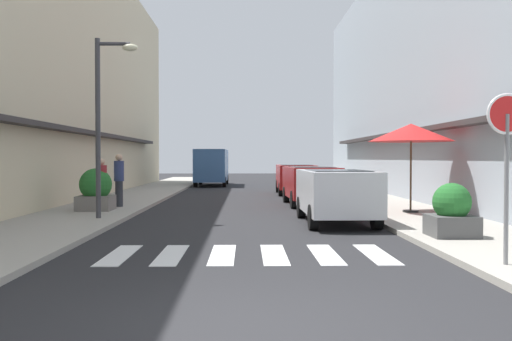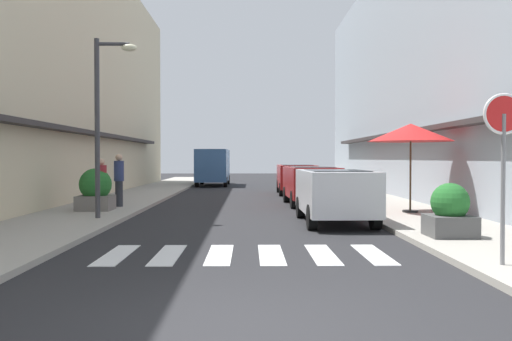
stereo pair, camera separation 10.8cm
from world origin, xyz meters
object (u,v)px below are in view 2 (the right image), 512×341
Objects in this scene: parked_car_near at (335,190)px; parked_car_mid at (311,181)px; street_lamp at (104,108)px; pedestrian_walking_near at (101,183)px; delivery_van at (213,164)px; planter_midblock at (95,190)px; pedestrian_walking_far at (119,179)px; cafe_umbrella at (411,133)px; planter_corner at (450,212)px; round_street_sign at (504,133)px; parked_car_far at (296,176)px.

parked_car_near is 1.00× the size of parked_car_mid.
street_lamp is 3.00× the size of pedestrian_walking_near.
planter_midblock is at bearing -98.12° from delivery_van.
planter_midblock is at bearing -156.96° from parked_car_mid.
pedestrian_walking_far is at bearing 149.21° from parked_car_near.
parked_car_near is at bearing -90.00° from parked_car_mid.
cafe_umbrella is (9.02, 1.52, -0.63)m from street_lamp.
street_lamp reaches higher than planter_corner.
parked_car_near is 1.58× the size of round_street_sign.
delivery_van is at bearing 118.31° from parked_car_far.
round_street_sign is at bearing -96.96° from cafe_umbrella.
delivery_van is 17.04m from pedestrian_walking_far.
pedestrian_walking_near is at bearing 158.87° from parked_car_near.
street_lamp is at bearing -12.36° from pedestrian_walking_near.
delivery_van is at bearing 102.93° from round_street_sign.
street_lamp is at bearing 63.05° from pedestrian_walking_far.
parked_car_far is 2.40× the size of pedestrian_walking_far.
round_street_sign is at bearing 13.97° from pedestrian_walking_near.
round_street_sign is at bearing -77.07° from delivery_van.
cafe_umbrella is at bearing -68.96° from delivery_van.
round_street_sign is (1.62, -12.30, 1.25)m from parked_car_mid.
parked_car_near is at bearing -77.42° from delivery_van.
cafe_umbrella is (7.32, -19.04, 1.17)m from delivery_van.
planter_midblock is (-2.60, -18.23, -0.65)m from delivery_van.
parked_car_far is at bearing -61.69° from delivery_van.
parked_car_mid is at bearing 90.00° from parked_car_near.
parked_car_far is 0.81× the size of delivery_van.
cafe_umbrella is (2.64, -10.35, 1.65)m from parked_car_far.
planter_corner is 11.51m from pedestrian_walking_far.
street_lamp is (-6.38, 0.41, 2.28)m from parked_car_near.
delivery_van is 20.71m from street_lamp.
planter_corner is 10.90m from pedestrian_walking_near.
parked_car_far is 1.62× the size of round_street_sign.
planter_corner is at bearing -97.62° from cafe_umbrella.
pedestrian_walking_far is (-6.84, -8.21, 0.16)m from parked_car_far.
parked_car_far is 10.68m from pedestrian_walking_far.
pedestrian_walking_far is (-0.46, 3.67, -2.11)m from street_lamp.
parked_car_near is at bearing 39.43° from pedestrian_walking_near.
parked_car_mid is 4.99m from cafe_umbrella.
planter_midblock is (-0.91, 2.33, -2.45)m from street_lamp.
street_lamp is at bearing 139.29° from round_street_sign.
round_street_sign is 1.99× the size of planter_midblock.
cafe_umbrella reaches higher than pedestrian_walking_far.
planter_midblock is at bearing -127.35° from parked_car_far.
cafe_umbrella reaches higher than delivery_van.
planter_corner is at bearing -82.94° from parked_car_far.
pedestrian_walking_near is at bearing -126.64° from parked_car_far.
parked_car_near is 2.33× the size of pedestrian_walking_far.
pedestrian_walking_far is at bearing 139.76° from planter_corner.
pedestrian_walking_near is (-7.09, 2.74, 0.07)m from parked_car_near.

